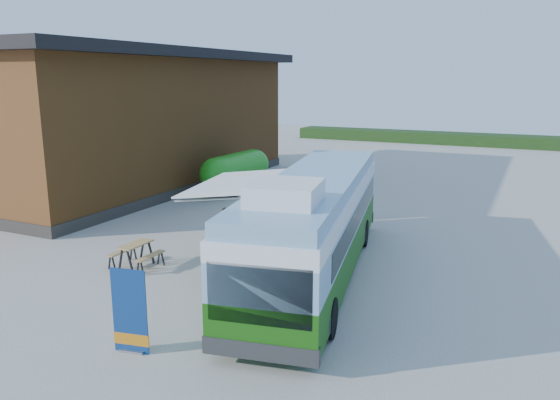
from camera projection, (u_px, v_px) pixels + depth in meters
The scene contains 10 objects.
ground at pixel (195, 264), 18.09m from camera, with size 100.00×100.00×0.00m, color #BCB7AD.
barn at pixel (137, 122), 30.50m from camera, with size 9.60×21.20×7.50m.
hedge at pixel (514, 141), 48.10m from camera, with size 40.00×3.00×1.00m, color #264419.
bus at pixel (315, 222), 16.54m from camera, with size 4.70×12.19×3.66m.
awning at pixel (245, 188), 17.03m from camera, with size 3.47×4.79×0.53m.
banner at pixel (130, 319), 12.10m from camera, with size 0.85×0.29×1.97m.
picnic_table at pixel (136, 250), 17.63m from camera, with size 1.41×1.25×0.80m.
person_a at pixel (227, 232), 18.68m from camera, with size 0.62×0.41×1.71m, color #999999.
person_b at pixel (288, 228), 19.05m from camera, with size 0.87×0.68×1.79m, color #999999.
slurry_tanker at pixel (236, 170), 29.22m from camera, with size 1.87×5.65×2.08m.
Camera 1 is at (9.94, -14.29, 6.06)m, focal length 35.00 mm.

